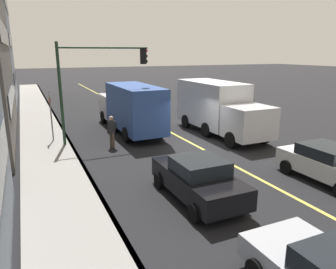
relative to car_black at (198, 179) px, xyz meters
The scene contains 11 objects.
ground 6.83m from the car_black, 28.27° to the right, with size 200.00×200.00×0.00m, color black.
sidewalk_slab 7.48m from the car_black, 36.65° to the left, with size 80.00×2.67×0.15m, color gray.
curb_edge 6.81m from the car_black, 28.09° to the left, with size 80.00×0.16×0.15m, color slate.
lane_stripe_center 6.83m from the car_black, 28.27° to the right, with size 80.00×0.16×0.01m, color #D8CC4C.
car_black is the anchor object (origin of this frame).
car_white 5.63m from the car_black, 98.02° to the right, with size 4.03×1.97×1.46m.
truck_blue 10.48m from the car_black, ahead, with size 8.27×2.38×3.11m.
truck_white 9.80m from the car_black, 37.18° to the right, with size 7.68×2.58×3.26m.
pedestrian_with_backpack 7.53m from the car_black, ahead, with size 0.47×0.45×1.77m.
traffic_light_mast 9.32m from the car_black, 10.09° to the left, with size 0.28×5.07×5.63m.
street_sign_post 10.62m from the car_black, 22.31° to the left, with size 0.60×0.08×3.00m.
Camera 1 is at (-15.00, 8.49, 5.08)m, focal length 33.80 mm.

